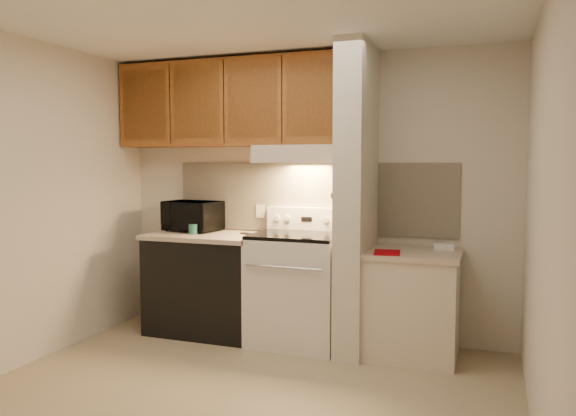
% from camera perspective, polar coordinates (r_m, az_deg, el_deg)
% --- Properties ---
extents(floor, '(3.60, 3.60, 0.00)m').
position_cam_1_polar(floor, '(3.98, -4.75, -18.35)').
color(floor, tan).
rests_on(floor, ground).
extents(ceiling, '(3.60, 3.60, 0.00)m').
position_cam_1_polar(ceiling, '(3.78, -5.02, 19.11)').
color(ceiling, white).
rests_on(ceiling, wall_back).
extents(wall_back, '(3.60, 2.50, 0.02)m').
position_cam_1_polar(wall_back, '(5.07, 2.26, 1.22)').
color(wall_back, beige).
rests_on(wall_back, floor).
extents(wall_left, '(0.02, 3.00, 2.50)m').
position_cam_1_polar(wall_left, '(4.72, -25.11, 0.52)').
color(wall_left, beige).
rests_on(wall_left, floor).
extents(wall_right, '(0.02, 3.00, 2.50)m').
position_cam_1_polar(wall_right, '(3.35, 24.34, -0.99)').
color(wall_right, beige).
rests_on(wall_right, floor).
extents(backsplash, '(2.60, 0.02, 0.63)m').
position_cam_1_polar(backsplash, '(5.06, 2.22, 1.04)').
color(backsplash, beige).
rests_on(backsplash, wall_back).
extents(range_body, '(0.76, 0.65, 0.92)m').
position_cam_1_polar(range_body, '(4.86, 0.98, -8.35)').
color(range_body, silver).
rests_on(range_body, floor).
extents(oven_window, '(0.50, 0.01, 0.30)m').
position_cam_1_polar(oven_window, '(4.56, -0.33, -8.71)').
color(oven_window, black).
rests_on(oven_window, range_body).
extents(oven_handle, '(0.65, 0.02, 0.02)m').
position_cam_1_polar(oven_handle, '(4.48, -0.50, -6.08)').
color(oven_handle, silver).
rests_on(oven_handle, range_body).
extents(cooktop, '(0.74, 0.64, 0.03)m').
position_cam_1_polar(cooktop, '(4.78, 0.99, -2.79)').
color(cooktop, black).
rests_on(cooktop, range_body).
extents(range_backguard, '(0.76, 0.08, 0.20)m').
position_cam_1_polar(range_backguard, '(5.03, 2.05, -1.09)').
color(range_backguard, silver).
rests_on(range_backguard, range_body).
extents(range_display, '(0.10, 0.01, 0.04)m').
position_cam_1_polar(range_display, '(4.99, 1.90, -1.14)').
color(range_display, black).
rests_on(range_display, range_backguard).
extents(range_knob_left_outer, '(0.05, 0.02, 0.05)m').
position_cam_1_polar(range_knob_left_outer, '(5.08, -1.11, -1.03)').
color(range_knob_left_outer, silver).
rests_on(range_knob_left_outer, range_backguard).
extents(range_knob_left_inner, '(0.05, 0.02, 0.05)m').
position_cam_1_polar(range_knob_left_inner, '(5.05, -0.05, -1.07)').
color(range_knob_left_inner, silver).
rests_on(range_knob_left_inner, range_backguard).
extents(range_knob_right_inner, '(0.05, 0.02, 0.05)m').
position_cam_1_polar(range_knob_right_inner, '(4.94, 3.87, -1.21)').
color(range_knob_right_inner, silver).
rests_on(range_knob_right_inner, range_backguard).
extents(range_knob_right_outer, '(0.05, 0.02, 0.05)m').
position_cam_1_polar(range_knob_right_outer, '(4.91, 5.00, -1.25)').
color(range_knob_right_outer, silver).
rests_on(range_knob_right_outer, range_backguard).
extents(dishwasher_front, '(1.00, 0.63, 0.87)m').
position_cam_1_polar(dishwasher_front, '(5.22, -8.24, -7.77)').
color(dishwasher_front, black).
rests_on(dishwasher_front, floor).
extents(left_countertop, '(1.04, 0.67, 0.04)m').
position_cam_1_polar(left_countertop, '(5.14, -8.30, -2.81)').
color(left_countertop, '#C1AC96').
rests_on(left_countertop, dishwasher_front).
extents(spoon_rest, '(0.20, 0.13, 0.01)m').
position_cam_1_polar(spoon_rest, '(5.03, -3.90, -2.64)').
color(spoon_rest, black).
rests_on(spoon_rest, left_countertop).
extents(teal_jar, '(0.10, 0.10, 0.09)m').
position_cam_1_polar(teal_jar, '(5.12, -9.62, -2.12)').
color(teal_jar, '#246357').
rests_on(teal_jar, left_countertop).
extents(outlet, '(0.08, 0.01, 0.12)m').
position_cam_1_polar(outlet, '(5.23, -2.84, -0.33)').
color(outlet, beige).
rests_on(outlet, backsplash).
extents(microwave, '(0.55, 0.41, 0.28)m').
position_cam_1_polar(microwave, '(5.35, -9.68, -0.81)').
color(microwave, black).
rests_on(microwave, left_countertop).
extents(partition_pillar, '(0.22, 0.70, 2.50)m').
position_cam_1_polar(partition_pillar, '(4.60, 6.99, 0.83)').
color(partition_pillar, beige).
rests_on(partition_pillar, floor).
extents(pillar_trim, '(0.01, 0.70, 0.04)m').
position_cam_1_polar(pillar_trim, '(4.62, 5.60, 1.48)').
color(pillar_trim, '#935523').
rests_on(pillar_trim, partition_pillar).
extents(knife_strip, '(0.02, 0.42, 0.04)m').
position_cam_1_polar(knife_strip, '(4.58, 5.37, 1.70)').
color(knife_strip, black).
rests_on(knife_strip, partition_pillar).
extents(knife_blade_a, '(0.01, 0.03, 0.16)m').
position_cam_1_polar(knife_blade_a, '(4.42, 4.65, 0.30)').
color(knife_blade_a, silver).
rests_on(knife_blade_a, knife_strip).
extents(knife_handle_a, '(0.02, 0.02, 0.10)m').
position_cam_1_polar(knife_handle_a, '(4.42, 4.69, 2.25)').
color(knife_handle_a, black).
rests_on(knife_handle_a, knife_strip).
extents(knife_blade_b, '(0.01, 0.04, 0.18)m').
position_cam_1_polar(knife_blade_b, '(4.50, 4.93, 0.25)').
color(knife_blade_b, silver).
rests_on(knife_blade_b, knife_strip).
extents(knife_handle_b, '(0.02, 0.02, 0.10)m').
position_cam_1_polar(knife_handle_b, '(4.49, 4.95, 2.29)').
color(knife_handle_b, black).
rests_on(knife_handle_b, knife_strip).
extents(knife_blade_c, '(0.01, 0.04, 0.20)m').
position_cam_1_polar(knife_blade_c, '(4.58, 5.19, 0.20)').
color(knife_blade_c, silver).
rests_on(knife_blade_c, knife_strip).
extents(knife_handle_c, '(0.02, 0.02, 0.10)m').
position_cam_1_polar(knife_handle_c, '(4.58, 5.22, 2.33)').
color(knife_handle_c, black).
rests_on(knife_handle_c, knife_strip).
extents(knife_blade_d, '(0.01, 0.04, 0.16)m').
position_cam_1_polar(knife_blade_d, '(4.67, 5.49, 0.53)').
color(knife_blade_d, silver).
rests_on(knife_blade_d, knife_strip).
extents(knife_handle_d, '(0.02, 0.02, 0.10)m').
position_cam_1_polar(knife_handle_d, '(4.66, 5.50, 2.37)').
color(knife_handle_d, black).
rests_on(knife_handle_d, knife_strip).
extents(knife_blade_e, '(0.01, 0.04, 0.18)m').
position_cam_1_polar(knife_blade_e, '(4.73, 5.66, 0.46)').
color(knife_blade_e, silver).
rests_on(knife_blade_e, knife_strip).
extents(knife_handle_e, '(0.02, 0.02, 0.10)m').
position_cam_1_polar(knife_handle_e, '(4.73, 5.73, 2.40)').
color(knife_handle_e, black).
rests_on(knife_handle_e, knife_strip).
extents(oven_mitt, '(0.03, 0.10, 0.25)m').
position_cam_1_polar(oven_mitt, '(4.80, 5.91, 0.63)').
color(oven_mitt, slate).
rests_on(oven_mitt, partition_pillar).
extents(right_cab_base, '(0.70, 0.60, 0.81)m').
position_cam_1_polar(right_cab_base, '(4.65, 12.49, -9.75)').
color(right_cab_base, beige).
rests_on(right_cab_base, floor).
extents(right_countertop, '(0.74, 0.64, 0.04)m').
position_cam_1_polar(right_countertop, '(4.57, 12.59, -4.58)').
color(right_countertop, '#C1AC96').
rests_on(right_countertop, right_cab_base).
extents(red_folder, '(0.23, 0.30, 0.01)m').
position_cam_1_polar(red_folder, '(4.44, 10.03, -4.48)').
color(red_folder, '#990109').
rests_on(red_folder, right_countertop).
extents(white_box, '(0.17, 0.13, 0.04)m').
position_cam_1_polar(white_box, '(4.72, 15.54, -3.85)').
color(white_box, white).
rests_on(white_box, right_countertop).
extents(range_hood, '(0.78, 0.44, 0.15)m').
position_cam_1_polar(range_hood, '(4.85, 1.48, 5.49)').
color(range_hood, beige).
rests_on(range_hood, upper_cabinets).
extents(hood_lip, '(0.78, 0.04, 0.06)m').
position_cam_1_polar(hood_lip, '(4.66, 0.66, 4.97)').
color(hood_lip, beige).
rests_on(hood_lip, range_hood).
extents(upper_cabinets, '(2.18, 0.33, 0.77)m').
position_cam_1_polar(upper_cabinets, '(5.18, -5.72, 10.52)').
color(upper_cabinets, '#935523').
rests_on(upper_cabinets, wall_back).
extents(cab_door_a, '(0.46, 0.01, 0.63)m').
position_cam_1_polar(cab_door_a, '(5.45, -14.36, 10.11)').
color(cab_door_a, '#935523').
rests_on(cab_door_a, upper_cabinets).
extents(cab_gap_a, '(0.01, 0.01, 0.73)m').
position_cam_1_polar(cab_gap_a, '(5.30, -11.89, 10.31)').
color(cab_gap_a, black).
rests_on(cab_gap_a, upper_cabinets).
extents(cab_door_b, '(0.46, 0.01, 0.63)m').
position_cam_1_polar(cab_door_b, '(5.17, -9.28, 10.50)').
color(cab_door_b, '#935523').
rests_on(cab_door_b, upper_cabinets).
extents(cab_gap_b, '(0.01, 0.01, 0.73)m').
position_cam_1_polar(cab_gap_b, '(5.04, -6.53, 10.68)').
color(cab_gap_b, black).
rests_on(cab_gap_b, upper_cabinets).
extents(cab_door_c, '(0.46, 0.01, 0.63)m').
position_cam_1_polar(cab_door_c, '(4.92, -3.63, 10.84)').
color(cab_door_c, '#935523').
rests_on(cab_door_c, upper_cabinets).
extents(cab_gap_c, '(0.01, 0.01, 0.73)m').
position_cam_1_polar(cab_gap_c, '(4.82, -0.62, 10.98)').
color(cab_gap_c, black).
rests_on(cab_gap_c, upper_cabinets).
extents(cab_door_d, '(0.46, 0.01, 0.63)m').
position_cam_1_polar(cab_door_d, '(4.73, 2.54, 11.09)').
color(cab_door_d, '#935523').
rests_on(cab_door_d, upper_cabinets).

